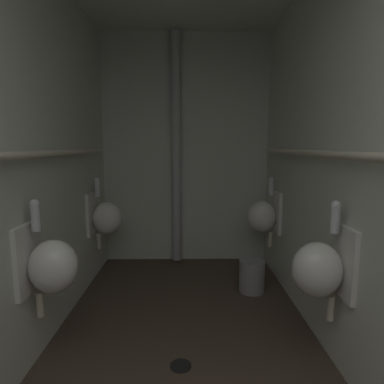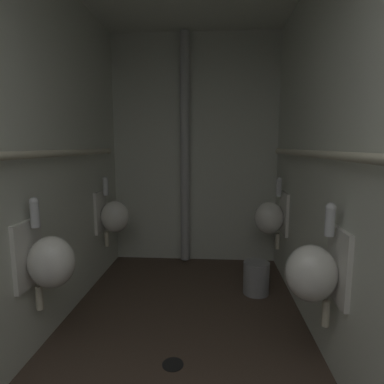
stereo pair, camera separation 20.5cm
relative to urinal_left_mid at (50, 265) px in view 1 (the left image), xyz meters
The scene contains 13 objects.
floor 1.10m from the urinal_left_mid, ahead, with size 2.08×4.06×0.08m, color #47382D.
wall_left 0.70m from the urinal_left_mid, 164.81° to the right, with size 0.06×4.06×2.70m, color silver.
wall_right 1.96m from the urinal_left_mid, ahead, with size 0.06×4.06×2.70m, color silver.
wall_back 2.23m from the urinal_left_mid, 66.89° to the left, with size 2.08×0.06×2.70m, color silver.
urinal_left_mid is the anchor object (origin of this frame).
urinal_left_far 1.33m from the urinal_left_mid, 90.00° to the left, with size 0.32×0.30×0.76m.
urinal_right_mid 1.67m from the urinal_left_mid, ahead, with size 0.32×0.30×0.76m.
urinal_right_far 2.17m from the urinal_left_mid, 39.71° to the left, with size 0.32×0.30×0.76m.
supply_pipe_left 0.69m from the urinal_left_mid, 141.67° to the right, with size 0.06×3.27×0.06m.
supply_pipe_right 1.88m from the urinal_left_mid, ahead, with size 0.06×3.35×0.06m.
standpipe_back_wall 2.09m from the urinal_left_mid, 68.55° to the left, with size 0.11×0.11×2.65m, color #B2B2B2.
floor_drain 1.05m from the urinal_left_mid, ahead, with size 0.14×0.14×0.01m, color black.
waste_bin 1.88m from the urinal_left_mid, 34.80° to the left, with size 0.25×0.25×0.31m, color gray.
Camera 1 is at (0.03, 0.12, 1.41)m, focal length 29.71 mm.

